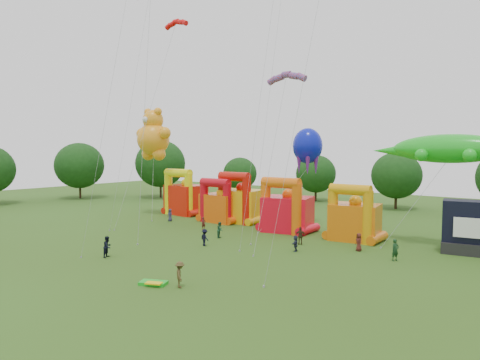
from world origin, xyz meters
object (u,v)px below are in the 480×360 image
Objects in this scene: teddy_bear_kite at (153,163)px; bouncy_castle_2 at (240,203)px; gecko_kite at (428,182)px; spectator_0 at (170,215)px; octopus_kite at (295,176)px; bouncy_castle_0 at (184,197)px; spectator_4 at (301,236)px.

bouncy_castle_2 is at bearing 15.18° from teddy_bear_kite.
gecko_kite is 8.25× the size of spectator_0.
octopus_kite is 18.24m from spectator_0.
bouncy_castle_0 reaches higher than bouncy_castle_2.
bouncy_castle_0 is 0.55× the size of octopus_kite.
teddy_bear_kite is (-13.49, -3.66, 5.39)m from bouncy_castle_2.
octopus_kite is at bearing 15.37° from bouncy_castle_2.
spectator_0 is at bearing -16.95° from teddy_bear_kite.
gecko_kite is at bearing 18.71° from spectator_0.
spectator_0 is 21.96m from spectator_4.
spectator_0 is (5.20, -1.59, -7.17)m from teddy_bear_kite.
bouncy_castle_2 is 14.98m from teddy_bear_kite.
spectator_4 is at bearing -7.67° from teddy_bear_kite.
teddy_bear_kite is 21.74m from octopus_kite.
gecko_kite is 13.91m from spectator_4.
bouncy_castle_2 is 0.43× the size of teddy_bear_kite.
octopus_kite is at bearing 170.49° from gecko_kite.
bouncy_castle_0 is at bearing 177.53° from gecko_kite.
teddy_bear_kite is 9.00m from spectator_0.
octopus_kite reaches higher than gecko_kite.
spectator_4 reaches higher than spectator_0.
bouncy_castle_0 is at bearing 176.26° from bouncy_castle_2.
gecko_kite reaches higher than bouncy_castle_2.
bouncy_castle_2 is 3.73× the size of spectator_4.
bouncy_castle_2 is 4.02× the size of spectator_0.
gecko_kite is at bearing -2.47° from bouncy_castle_0.
octopus_kite reaches higher than spectator_4.
bouncy_castle_0 is 36.07m from gecko_kite.
spectator_0 is at bearing -147.67° from bouncy_castle_2.
bouncy_castle_0 reaches higher than spectator_0.
spectator_0 is (-8.29, -5.24, -1.78)m from bouncy_castle_2.
gecko_kite is 17.25m from octopus_kite.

